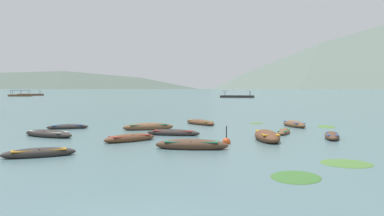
{
  "coord_description": "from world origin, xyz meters",
  "views": [
    {
      "loc": [
        0.83,
        -8.75,
        3.29
      ],
      "look_at": [
        3.69,
        44.99,
        0.61
      ],
      "focal_mm": 38.31,
      "sensor_mm": 36.0,
      "label": 1
    }
  ],
  "objects_px": {
    "rowboat_0": "(294,124)",
    "rowboat_5": "(200,123)",
    "rowboat_4": "(68,127)",
    "ferry_0": "(237,96)",
    "rowboat_2": "(148,127)",
    "rowboat_10": "(48,134)",
    "rowboat_11": "(284,132)",
    "rowboat_9": "(39,153)",
    "rowboat_1": "(267,136)",
    "rowboat_3": "(192,145)",
    "ferry_1": "(31,95)",
    "ferry_2": "(20,95)",
    "rowboat_6": "(332,136)",
    "mooring_buoy": "(226,142)",
    "rowboat_7": "(173,133)",
    "rowboat_8": "(130,138)"
  },
  "relations": [
    {
      "from": "rowboat_1",
      "to": "ferry_0",
      "type": "xyz_separation_m",
      "value": [
        16.05,
        108.9,
        0.2
      ]
    },
    {
      "from": "rowboat_1",
      "to": "rowboat_2",
      "type": "bearing_deg",
      "value": 138.52
    },
    {
      "from": "rowboat_10",
      "to": "rowboat_0",
      "type": "bearing_deg",
      "value": 18.27
    },
    {
      "from": "rowboat_3",
      "to": "ferry_1",
      "type": "xyz_separation_m",
      "value": [
        -58.93,
        151.11,
        0.24
      ]
    },
    {
      "from": "rowboat_7",
      "to": "rowboat_9",
      "type": "xyz_separation_m",
      "value": [
        -6.46,
        -8.46,
        0.0
      ]
    },
    {
      "from": "rowboat_1",
      "to": "rowboat_9",
      "type": "xyz_separation_m",
      "value": [
        -12.3,
        -5.47,
        -0.07
      ]
    },
    {
      "from": "rowboat_7",
      "to": "rowboat_9",
      "type": "bearing_deg",
      "value": -127.37
    },
    {
      "from": "rowboat_3",
      "to": "ferry_1",
      "type": "height_order",
      "value": "ferry_1"
    },
    {
      "from": "rowboat_4",
      "to": "rowboat_8",
      "type": "height_order",
      "value": "rowboat_8"
    },
    {
      "from": "ferry_2",
      "to": "mooring_buoy",
      "type": "height_order",
      "value": "ferry_2"
    },
    {
      "from": "rowboat_9",
      "to": "ferry_1",
      "type": "xyz_separation_m",
      "value": [
        -51.54,
        153.19,
        0.28
      ]
    },
    {
      "from": "rowboat_5",
      "to": "ferry_2",
      "type": "relative_size",
      "value": 0.47
    },
    {
      "from": "rowboat_2",
      "to": "ferry_1",
      "type": "xyz_separation_m",
      "value": [
        -56.06,
        140.84,
        0.24
      ]
    },
    {
      "from": "rowboat_6",
      "to": "ferry_0",
      "type": "distance_m",
      "value": 108.83
    },
    {
      "from": "rowboat_8",
      "to": "rowboat_11",
      "type": "bearing_deg",
      "value": 19.15
    },
    {
      "from": "rowboat_3",
      "to": "rowboat_5",
      "type": "xyz_separation_m",
      "value": [
        1.54,
        14.54,
        -0.04
      ]
    },
    {
      "from": "rowboat_4",
      "to": "rowboat_5",
      "type": "xyz_separation_m",
      "value": [
        10.89,
        3.27,
        0.02
      ]
    },
    {
      "from": "rowboat_1",
      "to": "rowboat_2",
      "type": "height_order",
      "value": "rowboat_1"
    },
    {
      "from": "rowboat_1",
      "to": "mooring_buoy",
      "type": "bearing_deg",
      "value": -151.96
    },
    {
      "from": "rowboat_5",
      "to": "rowboat_9",
      "type": "height_order",
      "value": "rowboat_5"
    },
    {
      "from": "rowboat_4",
      "to": "rowboat_6",
      "type": "distance_m",
      "value": 20.02
    },
    {
      "from": "rowboat_7",
      "to": "rowboat_11",
      "type": "bearing_deg",
      "value": 4.62
    },
    {
      "from": "ferry_0",
      "to": "rowboat_0",
      "type": "bearing_deg",
      "value": -96.63
    },
    {
      "from": "rowboat_4",
      "to": "ferry_0",
      "type": "relative_size",
      "value": 0.29
    },
    {
      "from": "rowboat_4",
      "to": "rowboat_9",
      "type": "relative_size",
      "value": 0.95
    },
    {
      "from": "rowboat_4",
      "to": "rowboat_3",
      "type": "bearing_deg",
      "value": -50.3
    },
    {
      "from": "rowboat_4",
      "to": "ferry_2",
      "type": "xyz_separation_m",
      "value": [
        -48.41,
        124.72,
        0.3
      ]
    },
    {
      "from": "rowboat_8",
      "to": "rowboat_11",
      "type": "distance_m",
      "value": 11.23
    },
    {
      "from": "rowboat_2",
      "to": "rowboat_4",
      "type": "relative_size",
      "value": 1.24
    },
    {
      "from": "ferry_0",
      "to": "rowboat_5",
      "type": "bearing_deg",
      "value": -101.23
    },
    {
      "from": "rowboat_0",
      "to": "rowboat_5",
      "type": "relative_size",
      "value": 0.94
    },
    {
      "from": "mooring_buoy",
      "to": "rowboat_1",
      "type": "bearing_deg",
      "value": 28.04
    },
    {
      "from": "rowboat_5",
      "to": "ferry_0",
      "type": "xyz_separation_m",
      "value": [
        19.41,
        97.75,
        0.27
      ]
    },
    {
      "from": "rowboat_6",
      "to": "ferry_1",
      "type": "height_order",
      "value": "ferry_1"
    },
    {
      "from": "rowboat_2",
      "to": "ferry_1",
      "type": "bearing_deg",
      "value": 111.7
    },
    {
      "from": "rowboat_5",
      "to": "mooring_buoy",
      "type": "distance_m",
      "value": 12.63
    },
    {
      "from": "rowboat_1",
      "to": "ferry_2",
      "type": "height_order",
      "value": "ferry_2"
    },
    {
      "from": "rowboat_7",
      "to": "ferry_0",
      "type": "height_order",
      "value": "ferry_0"
    },
    {
      "from": "rowboat_9",
      "to": "ferry_1",
      "type": "bearing_deg",
      "value": 108.59
    },
    {
      "from": "rowboat_8",
      "to": "ferry_1",
      "type": "relative_size",
      "value": 0.34
    },
    {
      "from": "rowboat_4",
      "to": "rowboat_5",
      "type": "relative_size",
      "value": 0.85
    },
    {
      "from": "rowboat_8",
      "to": "rowboat_10",
      "type": "relative_size",
      "value": 0.83
    },
    {
      "from": "rowboat_1",
      "to": "rowboat_5",
      "type": "xyz_separation_m",
      "value": [
        -3.36,
        11.15,
        -0.07
      ]
    },
    {
      "from": "mooring_buoy",
      "to": "rowboat_0",
      "type": "bearing_deg",
      "value": 54.93
    },
    {
      "from": "rowboat_10",
      "to": "rowboat_11",
      "type": "distance_m",
      "value": 16.35
    },
    {
      "from": "rowboat_9",
      "to": "rowboat_3",
      "type": "bearing_deg",
      "value": 15.73
    },
    {
      "from": "rowboat_5",
      "to": "rowboat_6",
      "type": "height_order",
      "value": "rowboat_5"
    },
    {
      "from": "rowboat_9",
      "to": "ferry_1",
      "type": "relative_size",
      "value": 0.34
    },
    {
      "from": "rowboat_10",
      "to": "ferry_1",
      "type": "relative_size",
      "value": 0.41
    },
    {
      "from": "rowboat_9",
      "to": "ferry_0",
      "type": "bearing_deg",
      "value": 76.08
    }
  ]
}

